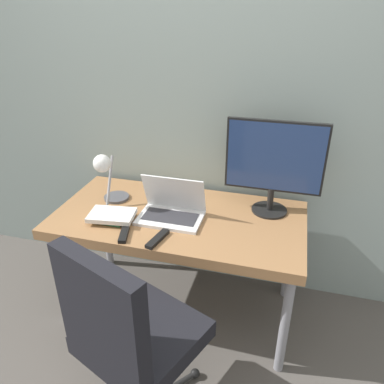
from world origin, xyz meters
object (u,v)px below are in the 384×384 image
Objects in this scene: laptop at (172,210)px; monitor at (274,162)px; desk_lamp at (106,174)px; book_stack at (112,216)px; office_chair at (128,333)px.

monitor reaches higher than laptop.
book_stack is at bearing -60.10° from desk_lamp.
laptop is 0.63m from monitor.
office_chair is 0.73m from book_stack.
monitor is 0.54× the size of office_chair.
desk_lamp is 0.33× the size of office_chair.
monitor is 0.96m from desk_lamp.
desk_lamp is (-0.40, 0.03, 0.16)m from laptop.
monitor is at bearing 22.90° from laptop.
monitor is (0.53, 0.22, 0.26)m from laptop.
laptop is 0.35× the size of office_chair.
laptop is 1.06× the size of desk_lamp.
monitor is 1.60× the size of desk_lamp.
office_chair is at bearing -116.75° from monitor.
office_chair is 3.76× the size of book_stack.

